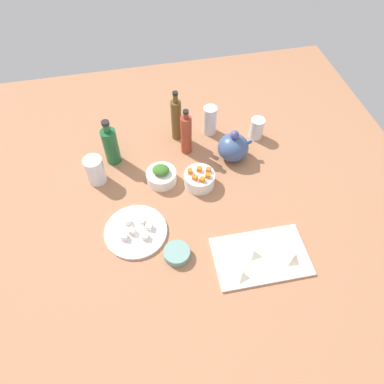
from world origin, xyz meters
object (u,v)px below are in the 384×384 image
at_px(bottle_0, 111,145).
at_px(drinking_glass_1, 95,170).
at_px(bottle_2, 186,134).
at_px(plate_tofu, 136,231).
at_px(bowl_carrots, 199,179).
at_px(drinking_glass_0, 257,128).
at_px(drinking_glass_2, 210,120).
at_px(bottle_1, 176,119).
at_px(bowl_small_side, 177,253).
at_px(teapot, 233,147).
at_px(bowl_greens, 161,177).
at_px(cutting_board, 261,256).

relative_size(bottle_0, drinking_glass_1, 1.79).
distance_m(bottle_0, bottle_2, 0.32).
xyz_separation_m(plate_tofu, bottle_0, (-0.05, 0.38, 0.08)).
relative_size(bowl_carrots, drinking_glass_0, 1.27).
bearing_deg(bottle_2, bottle_0, 178.48).
relative_size(bowl_carrots, drinking_glass_2, 0.90).
distance_m(bowl_carrots, bottle_1, 0.30).
height_order(bowl_small_side, bottle_0, bottle_0).
bearing_deg(plate_tofu, teapot, 32.98).
distance_m(bowl_small_side, teapot, 0.53).
relative_size(teapot, bottle_2, 0.66).
bearing_deg(bowl_carrots, plate_tofu, -147.88).
bearing_deg(bowl_greens, bottle_2, 47.82).
height_order(teapot, bottle_1, bottle_1).
bearing_deg(bottle_2, plate_tofu, -125.58).
distance_m(cutting_board, drinking_glass_2, 0.67).
xyz_separation_m(bowl_carrots, drinking_glass_1, (-0.40, 0.11, 0.03)).
bearing_deg(cutting_board, bowl_carrots, 110.51).
bearing_deg(plate_tofu, bowl_greens, 59.42).
relative_size(bowl_carrots, bottle_1, 0.51).
relative_size(bottle_1, drinking_glass_0, 2.50).
xyz_separation_m(bowl_carrots, teapot, (0.17, 0.12, 0.03)).
distance_m(bottle_0, drinking_glass_1, 0.13).
bearing_deg(bottle_0, drinking_glass_2, 11.30).
bearing_deg(bottle_1, bowl_carrots, -82.56).
xyz_separation_m(bottle_1, drinking_glass_0, (0.35, -0.07, -0.06)).
relative_size(bowl_greens, teapot, 0.82).
bearing_deg(bowl_carrots, bottle_2, 93.99).
relative_size(bowl_greens, bowl_carrots, 0.99).
bearing_deg(bowl_carrots, teapot, 34.35).
bearing_deg(bowl_small_side, bottle_2, 74.80).
bearing_deg(drinking_glass_1, bottle_1, 26.78).
height_order(bowl_carrots, drinking_glass_0, drinking_glass_0).
bearing_deg(bowl_small_side, bowl_greens, 89.68).
bearing_deg(cutting_board, bottle_0, 129.15).
xyz_separation_m(bottle_2, drinking_glass_0, (0.33, 0.02, -0.05)).
bearing_deg(drinking_glass_1, drinking_glass_0, 8.89).
bearing_deg(drinking_glass_0, bowl_small_side, -131.51).
bearing_deg(plate_tofu, bottle_1, 62.60).
height_order(bowl_carrots, drinking_glass_1, drinking_glass_1).
bearing_deg(teapot, drinking_glass_0, 35.94).
xyz_separation_m(bowl_carrots, drinking_glass_2, (0.11, 0.29, 0.04)).
distance_m(plate_tofu, bottle_2, 0.47).
xyz_separation_m(cutting_board, plate_tofu, (-0.42, 0.19, 0.00)).
relative_size(drinking_glass_1, drinking_glass_2, 0.88).
relative_size(cutting_board, drinking_glass_2, 2.40).
relative_size(bowl_carrots, drinking_glass_1, 1.02).
distance_m(bowl_carrots, teapot, 0.21).
relative_size(plate_tofu, drinking_glass_0, 2.37).
bearing_deg(bottle_0, bowl_small_side, -70.42).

